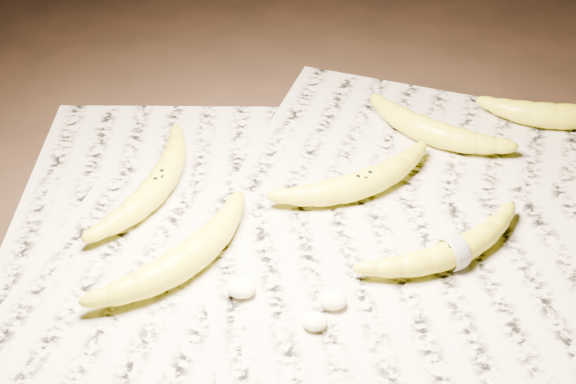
{
  "coord_description": "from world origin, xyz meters",
  "views": [
    {
      "loc": [
        0.0,
        -0.74,
        0.67
      ],
      "look_at": [
        -0.02,
        0.01,
        0.05
      ],
      "focal_mm": 50.0,
      "sensor_mm": 36.0,
      "label": 1
    }
  ],
  "objects_px": {
    "banana_upper_a": "(431,129)",
    "banana_taped": "(454,250)",
    "banana_center": "(362,182)",
    "banana_upper_b": "(556,114)",
    "banana_left_a": "(158,183)",
    "banana_left_b": "(187,257)"
  },
  "relations": [
    {
      "from": "banana_left_a",
      "to": "banana_upper_b",
      "type": "relative_size",
      "value": 1.16
    },
    {
      "from": "banana_center",
      "to": "banana_upper_a",
      "type": "distance_m",
      "value": 0.16
    },
    {
      "from": "banana_taped",
      "to": "banana_upper_b",
      "type": "distance_m",
      "value": 0.34
    },
    {
      "from": "banana_center",
      "to": "banana_upper_b",
      "type": "bearing_deg",
      "value": 0.75
    },
    {
      "from": "banana_center",
      "to": "banana_taped",
      "type": "distance_m",
      "value": 0.16
    },
    {
      "from": "banana_left_a",
      "to": "banana_left_b",
      "type": "relative_size",
      "value": 1.02
    },
    {
      "from": "banana_left_a",
      "to": "banana_upper_a",
      "type": "distance_m",
      "value": 0.38
    },
    {
      "from": "banana_taped",
      "to": "banana_left_b",
      "type": "bearing_deg",
      "value": 154.2
    },
    {
      "from": "banana_left_a",
      "to": "banana_left_b",
      "type": "xyz_separation_m",
      "value": [
        0.05,
        -0.14,
        0.0
      ]
    },
    {
      "from": "banana_left_a",
      "to": "banana_upper_a",
      "type": "height_order",
      "value": "same"
    },
    {
      "from": "banana_left_a",
      "to": "banana_center",
      "type": "height_order",
      "value": "same"
    },
    {
      "from": "banana_left_b",
      "to": "banana_upper_b",
      "type": "xyz_separation_m",
      "value": [
        0.49,
        0.31,
        -0.0
      ]
    },
    {
      "from": "banana_taped",
      "to": "banana_upper_a",
      "type": "height_order",
      "value": "banana_upper_a"
    },
    {
      "from": "banana_left_a",
      "to": "banana_left_b",
      "type": "height_order",
      "value": "banana_left_b"
    },
    {
      "from": "banana_left_a",
      "to": "banana_center",
      "type": "relative_size",
      "value": 1.05
    },
    {
      "from": "banana_center",
      "to": "banana_upper_b",
      "type": "distance_m",
      "value": 0.33
    },
    {
      "from": "banana_left_a",
      "to": "banana_upper_b",
      "type": "xyz_separation_m",
      "value": [
        0.55,
        0.17,
        0.0
      ]
    },
    {
      "from": "banana_taped",
      "to": "banana_center",
      "type": "bearing_deg",
      "value": 99.55
    },
    {
      "from": "banana_upper_a",
      "to": "banana_left_a",
      "type": "bearing_deg",
      "value": -127.55
    },
    {
      "from": "banana_taped",
      "to": "banana_upper_a",
      "type": "xyz_separation_m",
      "value": [
        -0.0,
        0.24,
        0.0
      ]
    },
    {
      "from": "banana_upper_a",
      "to": "banana_taped",
      "type": "bearing_deg",
      "value": -57.02
    },
    {
      "from": "banana_center",
      "to": "banana_upper_b",
      "type": "relative_size",
      "value": 1.11
    }
  ]
}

